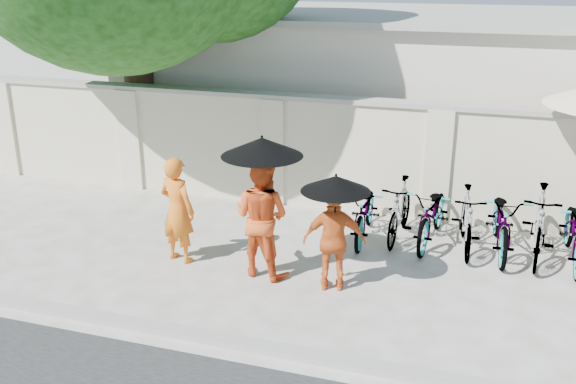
% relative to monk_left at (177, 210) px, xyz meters
% --- Properties ---
extents(ground, '(80.00, 80.00, 0.00)m').
position_rel_monk_left_xyz_m(ground, '(1.55, -0.26, -0.82)').
color(ground, beige).
extents(kerb, '(40.00, 0.16, 0.12)m').
position_rel_monk_left_xyz_m(kerb, '(1.55, -1.96, -0.76)').
color(kerb, gray).
rests_on(kerb, ground).
extents(compound_wall, '(20.00, 0.30, 2.00)m').
position_rel_monk_left_xyz_m(compound_wall, '(2.55, 2.94, 0.18)').
color(compound_wall, beige).
rests_on(compound_wall, ground).
extents(building_behind, '(14.00, 6.00, 3.20)m').
position_rel_monk_left_xyz_m(building_behind, '(3.55, 6.74, 0.78)').
color(building_behind, beige).
rests_on(building_behind, ground).
extents(monk_left, '(0.68, 0.53, 1.64)m').
position_rel_monk_left_xyz_m(monk_left, '(0.00, 0.00, 0.00)').
color(monk_left, orange).
rests_on(monk_left, ground).
extents(monk_center, '(0.99, 0.84, 1.78)m').
position_rel_monk_left_xyz_m(monk_center, '(1.36, -0.04, 0.07)').
color(monk_center, '#DB511D').
rests_on(monk_center, ground).
extents(parasol_center, '(1.14, 1.14, 1.08)m').
position_rel_monk_left_xyz_m(parasol_center, '(1.41, -0.12, 1.13)').
color(parasol_center, black).
rests_on(parasol_center, ground).
extents(monk_right, '(0.92, 0.54, 1.46)m').
position_rel_monk_left_xyz_m(monk_right, '(2.47, -0.19, -0.09)').
color(monk_right, orange).
rests_on(monk_right, ground).
extents(parasol_right, '(0.94, 0.94, 0.86)m').
position_rel_monk_left_xyz_m(parasol_right, '(2.49, -0.27, 0.76)').
color(parasol_right, black).
rests_on(parasol_right, ground).
extents(bike_0, '(0.72, 1.83, 0.94)m').
position_rel_monk_left_xyz_m(bike_0, '(2.54, 1.69, -0.35)').
color(bike_0, '#9293A3').
rests_on(bike_0, ground).
extents(bike_1, '(0.57, 1.69, 1.00)m').
position_rel_monk_left_xyz_m(bike_1, '(3.08, 1.85, -0.32)').
color(bike_1, '#9293A3').
rests_on(bike_1, ground).
extents(bike_2, '(0.84, 1.93, 0.98)m').
position_rel_monk_left_xyz_m(bike_2, '(3.61, 1.84, -0.33)').
color(bike_2, '#9293A3').
rests_on(bike_2, ground).
extents(bike_3, '(0.65, 1.70, 0.99)m').
position_rel_monk_left_xyz_m(bike_3, '(4.14, 1.73, -0.32)').
color(bike_3, '#9293A3').
rests_on(bike_3, ground).
extents(bike_4, '(0.84, 2.02, 1.04)m').
position_rel_monk_left_xyz_m(bike_4, '(4.68, 1.81, -0.30)').
color(bike_4, '#9293A3').
rests_on(bike_4, ground).
extents(bike_5, '(0.65, 1.89, 1.12)m').
position_rel_monk_left_xyz_m(bike_5, '(5.21, 1.74, -0.26)').
color(bike_5, '#9293A3').
rests_on(bike_5, ground).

